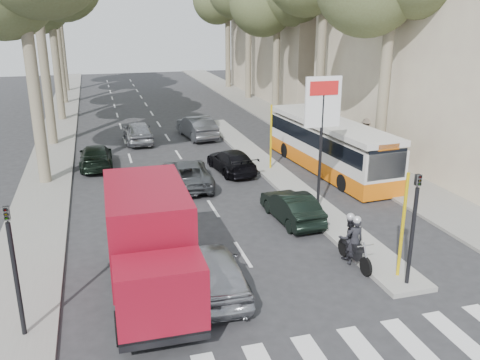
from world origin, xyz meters
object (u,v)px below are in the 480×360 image
object	(u,v)px
silver_hatchback	(215,271)
city_bus	(328,144)
dark_hatchback	(292,207)
red_truck	(150,243)
motorcycle	(352,240)

from	to	relation	value
silver_hatchback	city_bus	bearing A→B (deg)	-128.02
dark_hatchback	red_truck	bearing A→B (deg)	30.75
city_bus	motorcycle	size ratio (longest dim) A/B	5.01
city_bus	dark_hatchback	bearing A→B (deg)	-130.40
red_truck	city_bus	distance (m)	14.48
silver_hatchback	red_truck	distance (m)	2.12
dark_hatchback	red_truck	distance (m)	7.34
dark_hatchback	city_bus	distance (m)	7.48
silver_hatchback	motorcycle	bearing A→B (deg)	-171.74
silver_hatchback	dark_hatchback	world-z (taller)	silver_hatchback
red_truck	city_bus	world-z (taller)	red_truck
city_bus	motorcycle	distance (m)	10.59
red_truck	motorcycle	distance (m)	6.65
red_truck	city_bus	size ratio (longest dim) A/B	0.58
red_truck	motorcycle	bearing A→B (deg)	2.56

